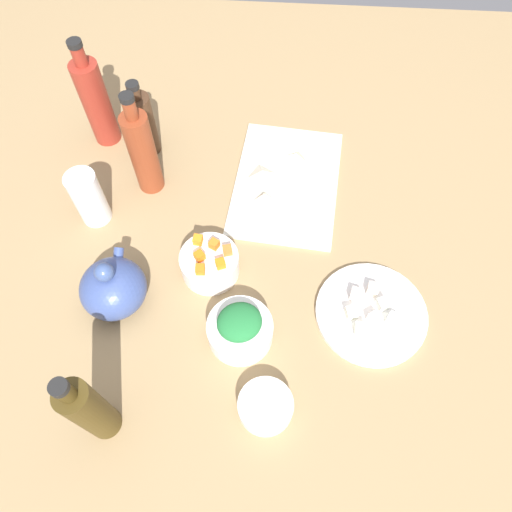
{
  "coord_description": "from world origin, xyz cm",
  "views": [
    {
      "loc": [
        -49.03,
        -3.37,
        92.56
      ],
      "look_at": [
        0.0,
        0.0,
        8.0
      ],
      "focal_mm": 33.64,
      "sensor_mm": 36.0,
      "label": 1
    }
  ],
  "objects": [
    {
      "name": "tofu_cube_0",
      "position": [
        -10.06,
        -19.59,
        5.3
      ],
      "size": [
        2.7,
        2.7,
        2.2
      ],
      "primitive_type": "cube",
      "rotation": [
        0.0,
        0.0,
        0.27
      ],
      "color": "silver",
      "rests_on": "plate_tofu"
    },
    {
      "name": "tofu_cube_4",
      "position": [
        -4.53,
        -24.09,
        5.3
      ],
      "size": [
        2.65,
        2.65,
        2.2
      ],
      "primitive_type": "cube",
      "rotation": [
        0.0,
        0.0,
        2.91
      ],
      "color": "white",
      "rests_on": "plate_tofu"
    },
    {
      "name": "dumpling_1",
      "position": [
        29.61,
        -7.44,
        5.3
      ],
      "size": [
        5.77,
        6.29,
        2.61
      ],
      "primitive_type": "pyramid",
      "rotation": [
        0.0,
        0.0,
        1.3
      ],
      "color": "beige",
      "rests_on": "cutting_board"
    },
    {
      "name": "tofu_cube_2",
      "position": [
        -5.99,
        -20.63,
        5.3
      ],
      "size": [
        2.71,
        2.71,
        2.2
      ],
      "primitive_type": "cube",
      "rotation": [
        0.0,
        0.0,
        2.87
      ],
      "color": "#F6E2CE",
      "rests_on": "plate_tofu"
    },
    {
      "name": "carrot_cube_1",
      "position": [
        1.25,
        8.62,
        9.63
      ],
      "size": [
        2.43,
        2.43,
        1.8
      ],
      "primitive_type": "cube",
      "rotation": [
        0.0,
        0.0,
        1.09
      ],
      "color": "orange",
      "rests_on": "bowl_carrots"
    },
    {
      "name": "tofu_cube_6",
      "position": [
        -13.29,
        -21.21,
        5.3
      ],
      "size": [
        2.21,
        2.21,
        2.2
      ],
      "primitive_type": "cube",
      "rotation": [
        0.0,
        0.0,
        1.57
      ],
      "color": "white",
      "rests_on": "plate_tofu"
    },
    {
      "name": "bowl_carrots",
      "position": [
        -1.31,
        9.51,
        5.87
      ],
      "size": [
        12.12,
        12.12,
        5.73
      ],
      "primitive_type": "cylinder",
      "color": "white",
      "rests_on": "tabletop"
    },
    {
      "name": "teapot",
      "position": [
        -9.31,
        27.4,
        8.39
      ],
      "size": [
        14.92,
        13.03,
        13.71
      ],
      "color": "#3A4C87",
      "rests_on": "tabletop"
    },
    {
      "name": "carrot_cube_4",
      "position": [
        -0.08,
        5.78,
        9.63
      ],
      "size": [
        2.21,
        2.21,
        1.8
      ],
      "primitive_type": "cube",
      "rotation": [
        0.0,
        0.0,
        1.83
      ],
      "color": "orange",
      "rests_on": "bowl_carrots"
    },
    {
      "name": "tabletop",
      "position": [
        0.0,
        0.0,
        1.5
      ],
      "size": [
        190.0,
        190.0,
        3.0
      ],
      "primitive_type": "cube",
      "color": "#977B52",
      "rests_on": "ground"
    },
    {
      "name": "drinking_glass_0",
      "position": [
        10.94,
        36.87,
        9.78
      ],
      "size": [
        6.62,
        6.62,
        13.56
      ],
      "primitive_type": "cylinder",
      "color": "white",
      "rests_on": "tabletop"
    },
    {
      "name": "dumpling_2",
      "position": [
        24.03,
        0.16,
        5.14
      ],
      "size": [
        7.19,
        7.07,
        2.29
      ],
      "primitive_type": "pyramid",
      "rotation": [
        0.0,
        0.0,
        0.26
      ],
      "color": "beige",
      "rests_on": "cutting_board"
    },
    {
      "name": "tofu_cube_3",
      "position": [
        -10.97,
        -24.02,
        5.3
      ],
      "size": [
        3.08,
        3.08,
        2.2
      ],
      "primitive_type": "cube",
      "rotation": [
        0.0,
        0.0,
        0.65
      ],
      "color": "white",
      "rests_on": "plate_tofu"
    },
    {
      "name": "bowl_greens",
      "position": [
        -15.45,
        2.01,
        5.58
      ],
      "size": [
        12.71,
        12.71,
        5.16
      ],
      "primitive_type": "cylinder",
      "color": "white",
      "rests_on": "tabletop"
    },
    {
      "name": "carrot_cube_0",
      "position": [
        -3.17,
        6.87,
        9.63
      ],
      "size": [
        2.36,
        2.36,
        1.8
      ],
      "primitive_type": "cube",
      "rotation": [
        0.0,
        0.0,
        1.98
      ],
      "color": "orange",
      "rests_on": "bowl_carrots"
    },
    {
      "name": "carrot_cube_5",
      "position": [
        -4.75,
        10.7,
        9.63
      ],
      "size": [
        1.91,
        1.91,
        1.8
      ],
      "primitive_type": "cube",
      "rotation": [
        0.0,
        0.0,
        1.63
      ],
      "color": "orange",
      "rests_on": "bowl_carrots"
    },
    {
      "name": "bottle_1",
      "position": [
        20.88,
        26.12,
        14.2
      ],
      "size": [
        5.91,
        5.91,
        26.6
      ],
      "color": "brown",
      "rests_on": "tabletop"
    },
    {
      "name": "carrot_cube_2",
      "position": [
        -1.7,
        11.25,
        9.63
      ],
      "size": [
        2.54,
        2.54,
        1.8
      ],
      "primitive_type": "cube",
      "rotation": [
        0.0,
        0.0,
        0.71
      ],
      "color": "orange",
      "rests_on": "bowl_carrots"
    },
    {
      "name": "plate_tofu",
      "position": [
        -9.15,
        -23.83,
        3.6
      ],
      "size": [
        22.36,
        22.36,
        1.2
      ],
      "primitive_type": "cylinder",
      "color": "white",
      "rests_on": "tabletop"
    },
    {
      "name": "tofu_cube_5",
      "position": [
        -10.88,
        -27.63,
        5.3
      ],
      "size": [
        2.99,
        2.99,
        2.2
      ],
      "primitive_type": "cube",
      "rotation": [
        0.0,
        0.0,
        2.64
      ],
      "color": "white",
      "rests_on": "plate_tofu"
    },
    {
      "name": "bottle_0",
      "position": [
        31.94,
        28.75,
        11.5
      ],
      "size": [
        5.81,
        5.81,
        19.94
      ],
      "color": "#462D1C",
      "rests_on": "tabletop"
    },
    {
      "name": "carrot_cube_3",
      "position": [
        2.05,
        12.05,
        9.63
      ],
      "size": [
        1.98,
        1.98,
        1.8
      ],
      "primitive_type": "cube",
      "rotation": [
        0.0,
        0.0,
        3.04
      ],
      "color": "orange",
      "rests_on": "bowl_carrots"
    },
    {
      "name": "bottle_3",
      "position": [
        -33.67,
        24.58,
        13.64
      ],
      "size": [
        5.51,
        5.51,
        24.9
      ],
      "color": "#443413",
      "rests_on": "tabletop"
    },
    {
      "name": "tofu_cube_1",
      "position": [
        -7.67,
        -25.88,
        5.3
      ],
      "size": [
        2.87,
        2.87,
        2.2
      ],
      "primitive_type": "cube",
      "rotation": [
        0.0,
        0.0,
        1.96
      ],
      "color": "white",
      "rests_on": "plate_tofu"
    },
    {
      "name": "bowl_small_side",
      "position": [
        -29.13,
        -3.71,
        4.74
      ],
      "size": [
        10.03,
        10.03,
        3.49
      ],
      "primitive_type": "cylinder",
      "color": "white",
      "rests_on": "tabletop"
    },
    {
      "name": "bottle_2",
      "position": [
        35.06,
        39.7,
        14.55
      ],
      "size": [
        6.33,
        6.33,
        27.33
      ],
      "color": "maroon",
      "rests_on": "tabletop"
    },
    {
      "name": "dumpling_0",
      "position": [
        16.82,
        -0.85,
        5.56
      ],
      "size": [
        4.53,
        4.5,
        3.13
      ],
      "primitive_type": "pyramid",
      "rotation": [
        0.0,
        0.0,
        0.07
      ],
      "color": "beige",
      "rests_on": "cutting_board"
    },
    {
      "name": "cutting_board",
      "position": [
        23.06,
        -5.62,
        3.5
      ],
      "size": [
        36.35,
        26.9,
        1.0
      ],
      "primitive_type": "cube",
      "rotation": [
        0.0,
        0.0,
        -0.09
      ],
      "color": "silver",
      "rests_on": "tabletop"
    },
    {
      "name": "chopped_greens_mound",
      "position": [
        -15.45,
        2.01,
        10.01
      ],
      "size": [
        10.75,
        11.03,
        3.71
      ],
      "primitive_type": "ellipsoid",
      "rotation": [
        0.0,
        0.0,
        2.0
      ],
      "color": "#227036",
      "rests_on": "bowl_greens"
    }
  ]
}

